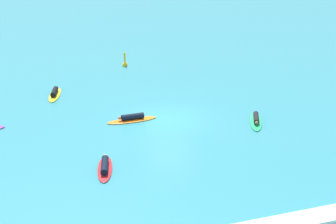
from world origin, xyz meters
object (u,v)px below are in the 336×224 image
Objects in this scene: surfer_on_red_board at (105,167)px; surfer_on_yellow_board at (55,93)px; surfer_on_orange_board at (132,118)px; surfer_on_green_board at (256,120)px; marker_buoy at (125,63)px.

surfer_on_red_board is 11.06m from surfer_on_yellow_board.
surfer_on_yellow_board is 1.02× the size of surfer_on_orange_board.
surfer_on_yellow_board is at bearing -100.32° from surfer_on_green_board.
marker_buoy is at bearing -133.98° from surfer_on_green_board.
surfer_on_orange_board reaches higher than surfer_on_green_board.
surfer_on_orange_board is (-6.89, 2.25, 0.01)m from surfer_on_green_board.
surfer_on_green_board is 1.10× the size of surfer_on_red_board.
surfer_on_green_board is 13.61m from surfer_on_yellow_board.
surfer_on_green_board is 14.51m from marker_buoy.
surfer_on_red_board is at bearing -46.86° from surfer_on_green_board.
surfer_on_orange_board is at bearing -13.88° from surfer_on_red_board.
marker_buoy is at bearing -101.49° from surfer_on_orange_board.
marker_buoy reaches higher than surfer_on_yellow_board.
surfer_on_green_board is at bearing 159.66° from surfer_on_orange_board.
surfer_on_red_board is 5.70m from surfer_on_orange_board.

